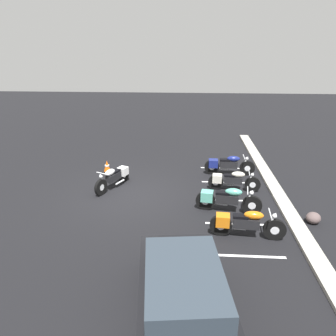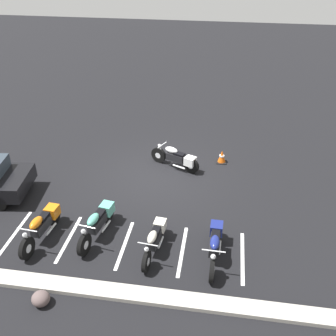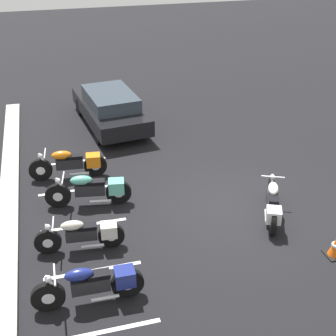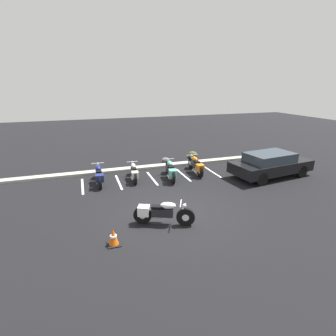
% 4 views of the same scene
% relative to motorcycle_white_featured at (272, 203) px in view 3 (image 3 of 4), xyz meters
% --- Properties ---
extents(ground, '(60.00, 60.00, 0.00)m').
position_rel_motorcycle_white_featured_xyz_m(ground, '(0.68, 0.66, -0.45)').
color(ground, black).
extents(motorcycle_white_featured, '(1.99, 1.04, 0.84)m').
position_rel_motorcycle_white_featured_xyz_m(motorcycle_white_featured, '(0.00, 0.00, 0.00)').
color(motorcycle_white_featured, black).
rests_on(motorcycle_white_featured, ground).
extents(parked_bike_0, '(0.62, 2.20, 0.87)m').
position_rel_motorcycle_white_featured_xyz_m(parked_bike_0, '(-1.70, 4.66, 0.02)').
color(parked_bike_0, black).
rests_on(parked_bike_0, ground).
extents(parked_bike_1, '(0.59, 2.02, 0.80)m').
position_rel_motorcycle_white_featured_xyz_m(parked_bike_1, '(0.01, 4.66, -0.02)').
color(parked_bike_1, black).
rests_on(parked_bike_1, ground).
extents(parked_bike_2, '(0.73, 2.23, 0.88)m').
position_rel_motorcycle_white_featured_xyz_m(parked_bike_2, '(1.81, 4.23, 0.02)').
color(parked_bike_2, black).
rests_on(parked_bike_2, ground).
extents(parked_bike_3, '(0.63, 2.22, 0.87)m').
position_rel_motorcycle_white_featured_xyz_m(parked_bike_3, '(3.41, 4.62, 0.02)').
color(parked_bike_3, black).
rests_on(parked_bike_3, ground).
extents(car_black, '(4.48, 2.29, 1.29)m').
position_rel_motorcycle_white_featured_xyz_m(car_black, '(6.89, 2.94, 0.23)').
color(car_black, black).
rests_on(car_black, ground).
extents(concrete_curb, '(18.00, 0.50, 0.12)m').
position_rel_motorcycle_white_featured_xyz_m(concrete_curb, '(0.68, 6.40, -0.39)').
color(concrete_curb, '#A8A399').
rests_on(concrete_curb, ground).
extents(traffic_cone, '(0.40, 0.40, 0.52)m').
position_rel_motorcycle_white_featured_xyz_m(traffic_cone, '(-1.71, -0.72, -0.20)').
color(traffic_cone, black).
rests_on(traffic_cone, ground).
extents(stall_line_0, '(0.10, 2.10, 0.00)m').
position_rel_motorcycle_white_featured_xyz_m(stall_line_0, '(-2.51, 4.59, -0.44)').
color(stall_line_0, white).
rests_on(stall_line_0, ground).
extents(stall_line_1, '(0.10, 2.10, 0.00)m').
position_rel_motorcycle_white_featured_xyz_m(stall_line_1, '(-0.79, 4.59, -0.44)').
color(stall_line_1, white).
rests_on(stall_line_1, ground).
extents(stall_line_2, '(0.10, 2.10, 0.00)m').
position_rel_motorcycle_white_featured_xyz_m(stall_line_2, '(0.94, 4.59, -0.44)').
color(stall_line_2, white).
rests_on(stall_line_2, ground).
extents(stall_line_3, '(0.10, 2.10, 0.00)m').
position_rel_motorcycle_white_featured_xyz_m(stall_line_3, '(2.66, 4.59, -0.44)').
color(stall_line_3, white).
rests_on(stall_line_3, ground).
extents(stall_line_4, '(0.10, 2.10, 0.00)m').
position_rel_motorcycle_white_featured_xyz_m(stall_line_4, '(4.39, 4.59, -0.44)').
color(stall_line_4, white).
rests_on(stall_line_4, ground).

